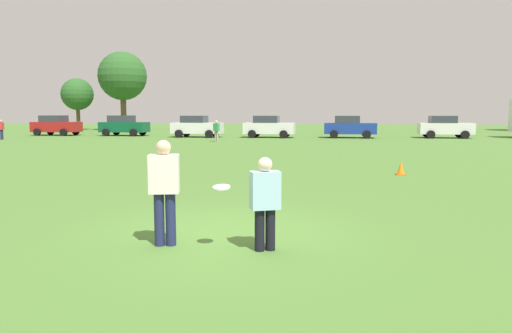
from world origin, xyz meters
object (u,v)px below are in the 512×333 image
Objects in this scene: parked_car_mid_left at (124,125)px; bystander_far_jogger at (1,128)px; parked_car_center at (197,126)px; bystander_field_marshal at (216,130)px; parked_car_near_left at (56,125)px; frisbee at (221,187)px; player_thrower at (164,187)px; parked_car_near_right at (349,127)px; traffic_cone at (401,168)px; parked_car_far_right at (445,127)px; player_defender at (265,199)px; parked_car_mid_right at (269,126)px.

parked_car_mid_left reaches higher than bystander_far_jogger.
parked_car_center is 6.60m from bystander_field_marshal.
bystander_field_marshal is (10.01, -7.77, -0.06)m from parked_car_mid_left.
parked_car_near_left reaches higher than bystander_field_marshal.
bystander_far_jogger is (-22.29, 27.20, -0.12)m from frisbee.
parked_car_center is (-8.12, 32.32, -0.06)m from frisbee.
parked_car_center reaches higher than player_thrower.
parked_car_near_right is at bearing 80.23° from player_thrower.
parked_car_mid_left is at bearing 142.18° from bystander_field_marshal.
traffic_cone is at bearing -61.34° from parked_car_center.
player_thrower is at bearing -111.94° from parked_car_far_right.
parked_car_far_right is (7.74, 0.56, 0.00)m from parked_car_near_right.
player_defender is 35.24m from parked_car_far_right.
frisbee is 0.06× the size of parked_car_far_right.
parked_car_near_right is (5.60, 32.57, -0.03)m from player_thrower.
parked_car_mid_right is at bearing -7.32° from parked_car_mid_left.
player_thrower is at bearing -77.42° from parked_car_center.
parked_car_mid_right is (6.12, 0.12, 0.00)m from parked_car_center.
parked_car_near_left reaches higher than player_thrower.
player_thrower is at bearing 170.11° from frisbee.
player_thrower reaches higher than frisbee.
parked_car_far_right reaches higher than bystander_field_marshal.
bystander_far_jogger is at bearing 129.34° from frisbee.
frisbee is 37.40m from parked_car_mid_left.
parked_car_mid_right is 2.83× the size of bystander_far_jogger.
bystander_far_jogger is (-34.69, -6.09, -0.06)m from parked_car_far_right.
parked_car_near_right is at bearing 2.50° from parked_car_mid_right.
parked_car_mid_left is 19.97m from parked_car_near_right.
player_thrower is 32.29m from parked_car_mid_right.
parked_car_center is at bearing 115.74° from bystander_field_marshal.
bystander_field_marshal is at bearing -2.76° from bystander_far_jogger.
player_defender is 0.33× the size of parked_car_center.
bystander_far_jogger is at bearing 130.23° from player_defender.
frisbee is 32.50m from parked_car_mid_right.
parked_car_near_left and parked_car_center have the same top height.
parked_car_near_left reaches higher than frisbee.
parked_car_mid_left is 9.89m from bystander_far_jogger.
player_defender is 35.54m from bystander_far_jogger.
player_defender is 0.95× the size of bystander_far_jogger.
player_defender is 32.49m from parked_car_mid_right.
parked_car_near_left is at bearing 172.79° from parked_car_center.
bystander_far_jogger is 17.06m from bystander_field_marshal.
parked_car_far_right is (34.06, -0.75, 0.00)m from parked_car_near_left.
parked_car_far_right reaches higher than frisbee.
parked_car_near_right is (0.23, 23.37, 0.69)m from traffic_cone.
player_thrower is 1.10× the size of bystander_far_jogger.
player_thrower is 0.96m from frisbee.
player_thrower is at bearing -80.67° from bystander_field_marshal.
parked_car_far_right is (20.52, 0.96, 0.00)m from parked_car_center.
player_defender is 0.69m from frisbee.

